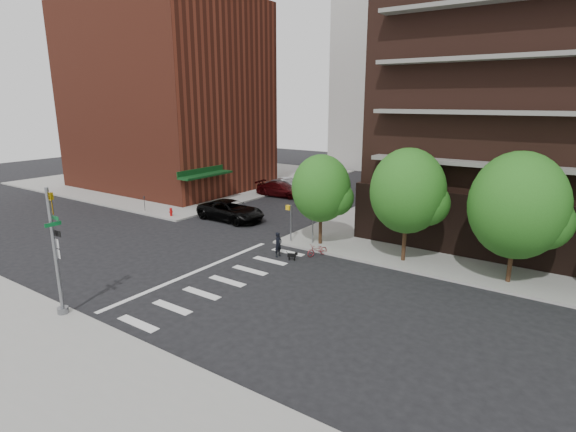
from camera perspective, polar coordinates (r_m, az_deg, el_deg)
The scene contains 17 objects.
ground at distance 27.60m, azimuth -12.38°, elevation -6.72°, with size 120.00×120.00×0.00m, color black.
sidewalk_nw at distance 60.53m, azimuth -12.16°, elevation 4.89°, with size 31.00×33.00×0.15m, color gray.
crosswalk at distance 26.12m, azimuth -9.02°, elevation -7.78°, with size 3.85×13.00×0.01m.
midrise_nw at distance 54.20m, azimuth -15.20°, elevation 14.34°, with size 21.40×15.50×20.00m.
tree_a at distance 30.48m, azimuth 4.23°, elevation 3.51°, with size 4.00×4.00×5.90m.
tree_b at distance 27.90m, azimuth 14.94°, elevation 3.08°, with size 4.50×4.50×6.65m.
tree_c at distance 26.58m, azimuth 27.14°, elevation 1.20°, with size 5.00×5.00×6.80m.
traffic_signal at distance 23.03m, azimuth -27.29°, elevation -5.21°, with size 0.90×0.75×6.00m.
pedestrian_signal at distance 31.36m, azimuth 0.96°, elevation -0.24°, with size 2.18×0.67×2.60m.
fire_hydrant at distance 39.93m, azimuth -14.64°, elevation 0.57°, with size 0.24×0.24×0.73m.
parking_meter at distance 42.50m, azimuth -17.78°, elevation 1.74°, with size 0.10×0.08×1.32m.
parked_car_black at distance 38.02m, azimuth -7.26°, elevation 0.69°, with size 6.03×2.78×1.68m, color black.
parked_car_maroon at distance 47.16m, azimuth -0.97°, elevation 3.41°, with size 5.28×2.15×1.53m, color #3C080B.
parked_car_silver at distance 48.91m, azimuth -0.01°, elevation 3.85°, with size 4.86×1.70×1.60m, color gray.
scooter at distance 29.27m, azimuth 3.74°, elevation -4.32°, with size 0.54×1.54×0.81m, color maroon.
dog_walker at distance 28.98m, azimuth -1.24°, elevation -3.64°, with size 0.39×0.59×1.62m, color black.
dog at distance 28.42m, azimuth 0.56°, elevation -5.00°, with size 0.65×0.36×0.55m.
Camera 1 is at (19.09, -17.34, 9.82)m, focal length 28.00 mm.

